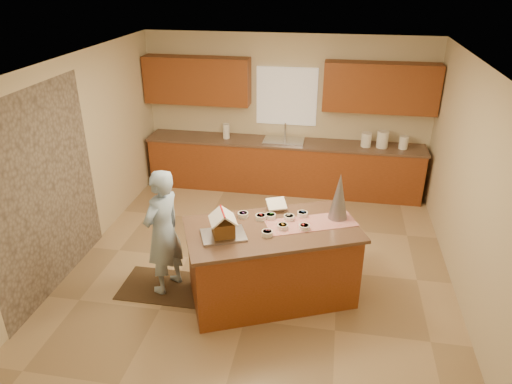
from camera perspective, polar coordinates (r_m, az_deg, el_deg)
floor at (r=6.52m, az=0.57°, el=-8.76°), size 5.50×5.50×0.00m
ceiling at (r=5.47m, az=0.70°, el=15.25°), size 5.50×5.50×0.00m
wall_back at (r=8.43m, az=3.70°, el=9.55°), size 5.50×5.50×0.00m
wall_front at (r=3.58m, az=-6.81°, el=-15.50°), size 5.50×5.50×0.00m
wall_left at (r=6.70m, az=-21.00°, el=3.50°), size 5.50×5.50×0.00m
wall_right at (r=6.03m, az=24.78°, el=0.33°), size 5.50×5.50×0.00m
stone_accent at (r=6.12m, az=-24.28°, el=-0.24°), size 0.00×2.50×2.50m
window_curtain at (r=8.33m, az=3.74°, el=11.48°), size 1.05×0.03×1.00m
back_counter_base at (r=8.46m, az=3.29°, el=3.06°), size 4.80×0.60×0.88m
back_counter_top at (r=8.29m, az=3.37°, el=6.00°), size 4.85×0.63×0.04m
upper_cabinet_left at (r=8.43m, az=-7.15°, el=13.26°), size 1.85×0.35×0.80m
upper_cabinet_right at (r=8.11m, az=14.86°, el=12.12°), size 1.85×0.35×0.80m
sink at (r=8.29m, az=3.37°, el=5.93°), size 0.70×0.45×0.12m
faucet at (r=8.41m, az=3.55°, el=7.43°), size 0.03×0.03×0.28m
island_base at (r=5.71m, az=1.91°, el=-8.77°), size 2.12×1.62×0.93m
island_top at (r=5.45m, az=1.98°, el=-4.57°), size 2.23×1.73×0.04m
table_runner at (r=5.56m, az=6.71°, el=-3.76°), size 1.12×0.76×0.01m
baking_tray at (r=5.28m, az=-3.97°, el=-5.24°), size 0.59×0.52×0.03m
cookbook at (r=5.77m, az=2.49°, el=-1.43°), size 0.28×0.26×0.10m
tinsel_tree at (r=5.59m, az=10.04°, el=-0.51°), size 0.30×0.30×0.58m
rug at (r=6.23m, az=-11.01°, el=-11.16°), size 1.09×0.71×0.01m
boy at (r=5.77m, az=-11.21°, el=-4.79°), size 0.57×0.68×1.60m
canister_a at (r=8.22m, az=13.22°, el=6.19°), size 0.17×0.17×0.24m
canister_b at (r=8.23m, az=15.08°, el=6.18°), size 0.19×0.19×0.28m
canister_c at (r=8.28m, az=17.45°, el=5.76°), size 0.15×0.15×0.22m
paper_towel at (r=8.41m, az=-3.63°, el=7.36°), size 0.12×0.12×0.26m
gingerbread_house at (r=5.22m, az=-4.01°, el=-4.08°), size 0.38×0.38×0.30m
candy_bowls at (r=5.53m, az=2.61°, el=-3.50°), size 0.88×0.64×0.06m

